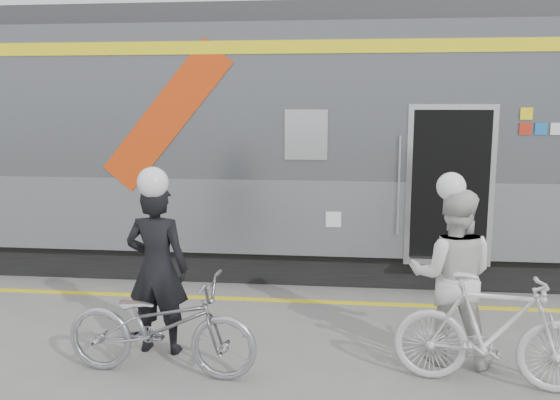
# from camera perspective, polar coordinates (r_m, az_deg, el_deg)

# --- Properties ---
(ground) EXTENTS (90.00, 90.00, 0.00)m
(ground) POSITION_cam_1_polar(r_m,az_deg,el_deg) (6.25, 3.06, -16.28)
(ground) COLOR slate
(ground) RESTS_ON ground
(train) EXTENTS (24.00, 3.17, 4.10)m
(train) POSITION_cam_1_polar(r_m,az_deg,el_deg) (9.86, 1.99, 5.65)
(train) COLOR black
(train) RESTS_ON ground
(safety_strip) EXTENTS (24.00, 0.12, 0.01)m
(safety_strip) POSITION_cam_1_polar(r_m,az_deg,el_deg) (8.24, 3.94, -9.75)
(safety_strip) COLOR yellow
(safety_strip) RESTS_ON ground
(man) EXTENTS (0.71, 0.49, 1.87)m
(man) POSITION_cam_1_polar(r_m,az_deg,el_deg) (6.55, -11.73, -6.48)
(man) COLOR black
(man) RESTS_ON ground
(bicycle_left) EXTENTS (2.00, 0.80, 1.03)m
(bicycle_left) POSITION_cam_1_polar(r_m,az_deg,el_deg) (6.13, -11.39, -11.74)
(bicycle_left) COLOR #929398
(bicycle_left) RESTS_ON ground
(woman) EXTENTS (0.99, 0.82, 1.84)m
(woman) POSITION_cam_1_polar(r_m,az_deg,el_deg) (6.44, 16.24, -7.08)
(woman) COLOR silver
(woman) RESTS_ON ground
(bicycle_right) EXTENTS (1.91, 0.80, 1.12)m
(bicycle_right) POSITION_cam_1_polar(r_m,az_deg,el_deg) (6.11, 19.79, -11.79)
(bicycle_right) COLOR #B7B8B4
(bicycle_right) RESTS_ON ground
(helmet_man) EXTENTS (0.32, 0.32, 0.32)m
(helmet_man) POSITION_cam_1_polar(r_m,az_deg,el_deg) (6.34, -12.06, 3.09)
(helmet_man) COLOR white
(helmet_man) RESTS_ON man
(helmet_woman) EXTENTS (0.29, 0.29, 0.29)m
(helmet_woman) POSITION_cam_1_polar(r_m,az_deg,el_deg) (6.23, 16.69, 2.39)
(helmet_woman) COLOR white
(helmet_woman) RESTS_ON woman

